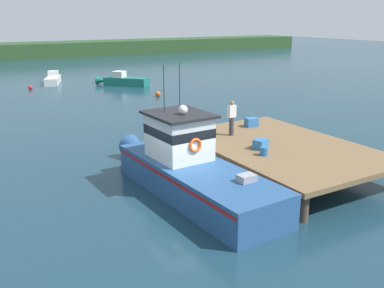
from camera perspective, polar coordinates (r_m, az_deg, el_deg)
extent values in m
plane|color=#193847|center=(16.61, -1.06, -6.46)|extent=(200.00, 200.00, 0.00)
cylinder|color=#4C3D2D|center=(14.67, 14.65, -8.15)|extent=(0.36, 0.36, 1.00)
cylinder|color=#4C3D2D|center=(20.82, -1.37, -0.16)|extent=(0.36, 0.36, 1.00)
cylinder|color=#4C3D2D|center=(23.70, 9.68, 1.69)|extent=(0.36, 0.36, 1.00)
cube|color=brown|center=(18.92, 11.67, -0.35)|extent=(6.00, 9.00, 0.20)
cube|color=#285184|center=(16.04, 0.56, -5.20)|extent=(2.87, 8.11, 1.10)
cone|color=#285184|center=(20.06, -7.24, -0.80)|extent=(1.18, 1.85, 1.10)
cube|color=#A31919|center=(15.88, 0.56, -3.69)|extent=(2.88, 7.95, 0.12)
cube|color=#285184|center=(15.82, 0.57, -3.15)|extent=(2.91, 8.11, 0.12)
cube|color=silver|center=(16.53, -1.74, 0.78)|extent=(2.00, 2.29, 1.80)
cube|color=black|center=(16.45, -1.75, 1.83)|extent=(2.02, 2.31, 0.36)
cube|color=#232328|center=(16.30, -1.77, 3.99)|extent=(2.25, 2.60, 0.10)
sphere|color=white|center=(16.00, -1.21, 4.60)|extent=(0.36, 0.36, 0.36)
cylinder|color=black|center=(16.37, -3.78, 7.40)|extent=(0.03, 0.03, 1.80)
cylinder|color=black|center=(16.72, -1.67, 7.63)|extent=(0.03, 0.03, 1.80)
cube|color=#939399|center=(14.46, 7.26, -4.74)|extent=(0.62, 0.47, 0.36)
torus|color=orange|center=(13.51, 5.80, -6.81)|extent=(0.59, 0.59, 0.12)
torus|color=#EA5119|center=(15.61, 0.45, -0.18)|extent=(0.54, 0.13, 0.54)
cube|color=#3370B2|center=(21.72, 7.94, 2.89)|extent=(0.65, 0.52, 0.43)
cube|color=#3370B2|center=(18.10, 9.13, 0.01)|extent=(0.72, 0.62, 0.40)
cylinder|color=#2866B2|center=(17.25, 9.59, -0.96)|extent=(0.32, 0.32, 0.34)
cylinder|color=#383842|center=(19.93, 5.29, 2.38)|extent=(0.22, 0.22, 0.86)
cube|color=white|center=(19.77, 5.34, 4.37)|extent=(0.36, 0.22, 0.56)
sphere|color=#9E7051|center=(19.69, 5.37, 5.48)|extent=(0.20, 0.20, 0.20)
cube|color=silver|center=(45.83, -18.08, 8.09)|extent=(2.45, 4.01, 0.70)
cone|color=silver|center=(48.18, -17.75, 8.50)|extent=(0.98, 1.14, 0.70)
cube|color=silver|center=(46.41, -18.05, 8.95)|extent=(1.24, 1.23, 0.52)
cube|color=#196B5B|center=(42.95, -8.76, 8.25)|extent=(3.94, 4.15, 0.79)
cone|color=#196B5B|center=(44.21, -11.96, 8.32)|extent=(1.31, 1.34, 0.79)
cube|color=silver|center=(43.20, -9.71, 9.18)|extent=(1.55, 1.55, 0.59)
sphere|color=red|center=(42.86, -20.77, 7.08)|extent=(0.40, 0.40, 0.40)
sphere|color=#EA5B19|center=(36.66, -4.58, 6.70)|extent=(0.45, 0.45, 0.45)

